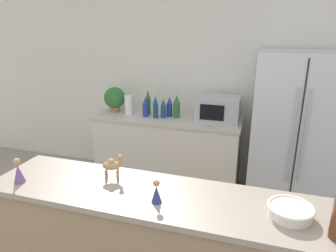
{
  "coord_description": "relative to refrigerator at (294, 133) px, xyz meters",
  "views": [
    {
      "loc": [
        0.61,
        -0.9,
        1.9
      ],
      "look_at": [
        -0.13,
        1.45,
        1.09
      ],
      "focal_mm": 32.0,
      "sensor_mm": 36.0,
      "label": 1
    }
  ],
  "objects": [
    {
      "name": "back_bottle_0",
      "position": [
        -1.31,
        0.08,
        0.17
      ],
      "size": [
        0.08,
        0.08,
        0.28
      ],
      "color": "#2D6033",
      "rests_on": "back_counter"
    },
    {
      "name": "back_bottle_4",
      "position": [
        -1.67,
        0.0,
        0.16
      ],
      "size": [
        0.07,
        0.07,
        0.25
      ],
      "color": "navy",
      "rests_on": "back_counter"
    },
    {
      "name": "wall_back",
      "position": [
        -0.99,
        0.4,
        0.43
      ],
      "size": [
        8.0,
        0.06,
        2.55
      ],
      "color": "silver",
      "rests_on": "ground_plane"
    },
    {
      "name": "wise_man_figurine_crimson",
      "position": [
        -0.86,
        -1.88,
        0.21
      ],
      "size": [
        0.06,
        0.06,
        0.14
      ],
      "color": "navy",
      "rests_on": "bar_counter"
    },
    {
      "name": "potted_plant",
      "position": [
        -2.13,
        0.1,
        0.21
      ],
      "size": [
        0.27,
        0.27,
        0.31
      ],
      "color": "#9E6B47",
      "rests_on": "back_counter"
    },
    {
      "name": "wise_man_figurine_blue",
      "position": [
        -1.75,
        -1.92,
        0.22
      ],
      "size": [
        0.07,
        0.07,
        0.16
      ],
      "color": "#6B4784",
      "rests_on": "bar_counter"
    },
    {
      "name": "back_bottle_2",
      "position": [
        -1.54,
        -0.01,
        0.17
      ],
      "size": [
        0.06,
        0.06,
        0.27
      ],
      "color": "navy",
      "rests_on": "back_counter"
    },
    {
      "name": "back_bottle_3",
      "position": [
        -1.4,
        0.09,
        0.15
      ],
      "size": [
        0.07,
        0.07,
        0.24
      ],
      "color": "navy",
      "rests_on": "back_counter"
    },
    {
      "name": "back_counter",
      "position": [
        -1.42,
        0.07,
        -0.4
      ],
      "size": [
        1.77,
        0.63,
        0.88
      ],
      "color": "silver",
      "rests_on": "ground_plane"
    },
    {
      "name": "refrigerator",
      "position": [
        0.0,
        0.0,
        0.0
      ],
      "size": [
        0.86,
        0.74,
        1.69
      ],
      "color": "silver",
      "rests_on": "ground_plane"
    },
    {
      "name": "back_bottle_1",
      "position": [
        -1.68,
        0.12,
        0.19
      ],
      "size": [
        0.06,
        0.06,
        0.31
      ],
      "color": "#2D6033",
      "rests_on": "back_counter"
    },
    {
      "name": "paper_towel_roll",
      "position": [
        -1.91,
        0.04,
        0.15
      ],
      "size": [
        0.1,
        0.1,
        0.23
      ],
      "color": "white",
      "rests_on": "back_counter"
    },
    {
      "name": "fruit_bowl",
      "position": [
        -0.18,
        -1.8,
        0.18
      ],
      "size": [
        0.23,
        0.23,
        0.06
      ],
      "color": "white",
      "rests_on": "bar_counter"
    },
    {
      "name": "back_bottle_5",
      "position": [
        -1.45,
        0.01,
        0.15
      ],
      "size": [
        0.06,
        0.06,
        0.23
      ],
      "color": "navy",
      "rests_on": "back_counter"
    },
    {
      "name": "microwave",
      "position": [
        -0.82,
        0.09,
        0.18
      ],
      "size": [
        0.48,
        0.37,
        0.28
      ],
      "color": "#B2B5BA",
      "rests_on": "back_counter"
    },
    {
      "name": "camel_figurine",
      "position": [
        -1.22,
        -1.71,
        0.24
      ],
      "size": [
        0.13,
        0.09,
        0.16
      ],
      "color": "#A87F4C",
      "rests_on": "bar_counter"
    }
  ]
}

